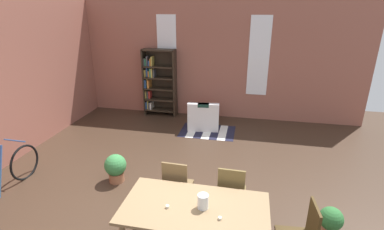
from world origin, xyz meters
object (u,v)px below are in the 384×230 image
(bookshelf_tall, at_px, (158,82))
(potted_plant_corner, at_px, (116,167))
(vase_on_table, at_px, (203,201))
(bicycle_second, at_px, (1,177))
(armchair_white, at_px, (204,117))
(potted_plant_by_shelf, at_px, (331,221))
(dining_chair_far_left, at_px, (177,185))
(dining_table, at_px, (195,212))
(dining_chair_far_right, at_px, (231,192))

(bookshelf_tall, relative_size, potted_plant_corner, 3.61)
(bookshelf_tall, distance_m, potted_plant_corner, 3.63)
(vase_on_table, height_order, bookshelf_tall, bookshelf_tall)
(bicycle_second, bearing_deg, vase_on_table, -9.45)
(vase_on_table, distance_m, bicycle_second, 3.66)
(bookshelf_tall, distance_m, bicycle_second, 4.57)
(armchair_white, distance_m, potted_plant_by_shelf, 4.26)
(vase_on_table, distance_m, dining_chair_far_left, 0.93)
(bookshelf_tall, xyz_separation_m, potted_plant_corner, (0.32, -3.55, -0.70))
(bicycle_second, bearing_deg, armchair_white, 51.26)
(potted_plant_corner, bearing_deg, dining_chair_far_left, -25.60)
(dining_table, bearing_deg, dining_chair_far_left, 120.30)
(bicycle_second, xyz_separation_m, potted_plant_corner, (1.74, 0.75, -0.05))
(bookshelf_tall, relative_size, armchair_white, 2.17)
(bicycle_second, bearing_deg, dining_chair_far_right, 1.60)
(bicycle_second, height_order, potted_plant_corner, bicycle_second)
(armchair_white, relative_size, potted_plant_corner, 1.66)
(armchair_white, bearing_deg, dining_chair_far_right, -74.20)
(dining_table, xyz_separation_m, potted_plant_corner, (-1.74, 1.34, -0.36))
(vase_on_table, relative_size, bookshelf_tall, 0.10)
(dining_table, bearing_deg, potted_plant_by_shelf, 20.29)
(dining_chair_far_left, bearing_deg, vase_on_table, -53.90)
(dining_chair_far_right, bearing_deg, potted_plant_corner, 163.48)
(dining_chair_far_right, xyz_separation_m, potted_plant_by_shelf, (1.39, -0.04, -0.25))
(dining_chair_far_right, bearing_deg, potted_plant_by_shelf, -1.67)
(vase_on_table, bearing_deg, dining_table, 180.00)
(dining_chair_far_right, distance_m, armchair_white, 3.64)
(dining_table, bearing_deg, potted_plant_corner, 142.39)
(dining_chair_far_left, bearing_deg, bicycle_second, -177.97)
(dining_chair_far_left, xyz_separation_m, armchair_white, (-0.17, 3.50, -0.23))
(vase_on_table, bearing_deg, potted_plant_by_shelf, 21.40)
(vase_on_table, distance_m, potted_plant_corner, 2.34)
(vase_on_table, distance_m, armchair_white, 4.29)
(bicycle_second, distance_m, potted_plant_corner, 1.89)
(armchair_white, relative_size, potted_plant_by_shelf, 1.91)
(potted_plant_by_shelf, bearing_deg, bicycle_second, -179.26)
(dining_chair_far_right, relative_size, potted_plant_corner, 1.77)
(dining_table, relative_size, vase_on_table, 9.70)
(bookshelf_tall, bearing_deg, dining_table, -67.18)
(potted_plant_corner, bearing_deg, dining_chair_far_right, -16.52)
(dining_table, height_order, bicycle_second, bicycle_second)
(bookshelf_tall, height_order, armchair_white, bookshelf_tall)
(dining_table, xyz_separation_m, dining_chair_far_left, (-0.41, 0.70, -0.14))
(dining_chair_far_right, height_order, potted_plant_by_shelf, dining_chair_far_right)
(bookshelf_tall, xyz_separation_m, armchair_white, (1.48, -0.69, -0.71))
(bicycle_second, distance_m, potted_plant_by_shelf, 5.27)
(dining_table, bearing_deg, bicycle_second, 170.28)
(armchair_white, bearing_deg, potted_plant_corner, -112.04)
(dining_chair_far_right, bearing_deg, dining_chair_far_left, 180.00)
(dining_table, distance_m, potted_plant_by_shelf, 1.95)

